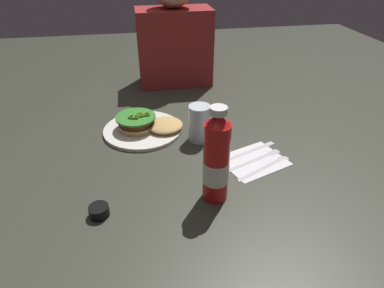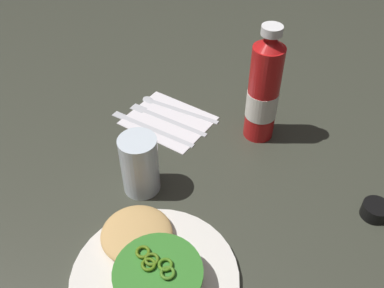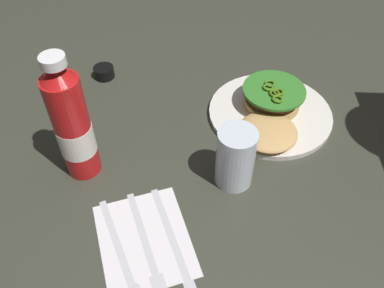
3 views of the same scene
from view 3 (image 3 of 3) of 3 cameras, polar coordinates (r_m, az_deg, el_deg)
The scene contains 10 objects.
ground_plane at distance 0.84m, azimuth 3.50°, elevation 1.79°, with size 3.00×3.00×0.00m, color #35382C.
dinner_plate at distance 0.89m, azimuth 11.08°, elevation 4.34°, with size 0.27×0.27×0.01m, color silver.
burger_sandwich at distance 0.86m, azimuth 11.23°, elevation 4.88°, with size 0.22×0.15×0.05m.
ketchup_bottle at distance 0.72m, azimuth -16.72°, elevation 2.50°, with size 0.07×0.07×0.26m.
water_glass at distance 0.71m, azimuth 6.22°, elevation -1.95°, with size 0.07×0.07×0.12m, color silver.
condiment_cup at distance 1.00m, azimuth -12.47°, elevation 10.01°, with size 0.05×0.05×0.03m, color black.
napkin at distance 0.69m, azimuth -6.83°, elevation -13.41°, with size 0.18×0.15×0.00m, color silver.
spoon_utensil at distance 0.67m, azimuth -9.77°, elevation -16.24°, with size 0.19×0.10×0.00m.
fork_utensil at distance 0.68m, azimuth -6.40°, elevation -14.63°, with size 0.19×0.09×0.00m.
butter_knife at distance 0.68m, azimuth -2.48°, elevation -14.22°, with size 0.20×0.10×0.00m.
Camera 3 is at (0.60, -0.03, 0.59)m, focal length 37.30 mm.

